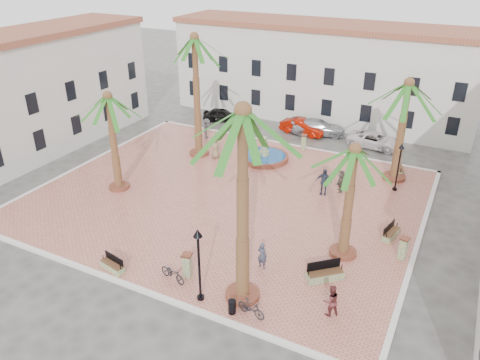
{
  "coord_description": "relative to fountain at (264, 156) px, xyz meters",
  "views": [
    {
      "loc": [
        14.15,
        -25.68,
        16.05
      ],
      "look_at": [
        1.0,
        0.0,
        1.6
      ],
      "focal_mm": 35.0,
      "sensor_mm": 36.0,
      "label": 1
    }
  ],
  "objects": [
    {
      "name": "litter_bin",
      "position": [
        6.17,
        -17.31,
        0.09
      ],
      "size": [
        0.38,
        0.38,
        0.74
      ],
      "primitive_type": "cylinder",
      "color": "black",
      "rests_on": "plaza"
    },
    {
      "name": "palm_ne",
      "position": [
        10.3,
        1.26,
        6.24
      ],
      "size": [
        5.56,
        5.56,
        7.8
      ],
      "color": "brown",
      "rests_on": "plaza"
    },
    {
      "name": "bench_se",
      "position": [
        9.36,
        -12.81,
        0.02
      ],
      "size": [
        1.9,
        1.8,
        1.06
      ],
      "rotation": [
        0.0,
        0.0,
        0.74
      ],
      "color": "gray",
      "rests_on": "plaza"
    },
    {
      "name": "car_white",
      "position": [
        7.54,
        7.17,
        0.24
      ],
      "size": [
        4.97,
        2.47,
        1.35
      ],
      "primitive_type": "imported",
      "rotation": [
        0.0,
        0.0,
        1.52
      ],
      "color": "silver",
      "rests_on": "ground"
    },
    {
      "name": "building_north",
      "position": [
        0.28,
        13.08,
        4.33
      ],
      "size": [
        30.4,
        7.4,
        9.5
      ],
      "color": "silver",
      "rests_on": "ground"
    },
    {
      "name": "pedestrian_fountain_a",
      "position": [
        -3.8,
        -1.52,
        0.65
      ],
      "size": [
        1.04,
        0.83,
        1.86
      ],
      "primitive_type": "imported",
      "rotation": [
        0.0,
        0.0,
        0.29
      ],
      "color": "#837150",
      "rests_on": "plaza"
    },
    {
      "name": "fountain",
      "position": [
        0.0,
        0.0,
        0.0
      ],
      "size": [
        4.02,
        4.02,
        2.08
      ],
      "color": "brown",
      "rests_on": "plaza"
    },
    {
      "name": "kerb_w",
      "position": [
        -12.72,
        -6.91,
        -0.35
      ],
      "size": [
        0.3,
        22.3,
        0.16
      ],
      "primitive_type": "cube",
      "color": "silver",
      "rests_on": "ground"
    },
    {
      "name": "car_black",
      "position": [
        -8.03,
        7.22,
        0.21
      ],
      "size": [
        4.09,
        2.62,
        1.29
      ],
      "primitive_type": "imported",
      "rotation": [
        0.0,
        0.0,
        1.88
      ],
      "color": "black",
      "rests_on": "ground"
    },
    {
      "name": "palm_nw",
      "position": [
        -5.4,
        -1.52,
        8.47
      ],
      "size": [
        5.32,
        5.32,
        10.09
      ],
      "color": "brown",
      "rests_on": "plaza"
    },
    {
      "name": "cyclist_a",
      "position": [
        5.95,
        -13.39,
        0.51
      ],
      "size": [
        0.63,
        0.45,
        1.59
      ],
      "primitive_type": "imported",
      "rotation": [
        0.0,
        0.0,
        3.01
      ],
      "color": "#373D51",
      "rests_on": "plaza"
    },
    {
      "name": "car_red",
      "position": [
        0.64,
        7.43,
        0.28
      ],
      "size": [
        4.49,
        1.96,
        1.43
      ],
      "primitive_type": "imported",
      "rotation": [
        0.0,
        0.0,
        1.47
      ],
      "color": "#9A1002",
      "rests_on": "ground"
    },
    {
      "name": "bollard_se",
      "position": [
        2.73,
        -15.9,
        0.46
      ],
      "size": [
        0.61,
        0.61,
        1.44
      ],
      "rotation": [
        0.0,
        0.0,
        0.21
      ],
      "color": "gray",
      "rests_on": "plaza"
    },
    {
      "name": "bench_s",
      "position": [
        -1.27,
        -17.3,
        -0.04
      ],
      "size": [
        1.66,
        0.8,
        0.84
      ],
      "rotation": [
        0.0,
        0.0,
        -0.2
      ],
      "color": "gray",
      "rests_on": "plaza"
    },
    {
      "name": "ground",
      "position": [
        0.28,
        -6.91,
        -0.43
      ],
      "size": [
        120.0,
        120.0,
        0.0
      ],
      "primitive_type": "plane",
      "color": "#56544F",
      "rests_on": "ground"
    },
    {
      "name": "kerb_n",
      "position": [
        0.28,
        4.09,
        -0.35
      ],
      "size": [
        26.3,
        0.3,
        0.16
      ],
      "primitive_type": "cube",
      "color": "silver",
      "rests_on": "ground"
    },
    {
      "name": "bench_ne",
      "position": [
        10.44,
        2.58,
        -0.03
      ],
      "size": [
        0.96,
        1.78,
        0.9
      ],
      "rotation": [
        0.0,
        0.0,
        1.85
      ],
      "color": "gray",
      "rests_on": "plaza"
    },
    {
      "name": "plaza",
      "position": [
        0.28,
        -6.91,
        -0.36
      ],
      "size": [
        26.0,
        22.0,
        0.15
      ],
      "primitive_type": "cube",
      "color": "#C97261",
      "rests_on": "ground"
    },
    {
      "name": "palm_sw",
      "position": [
        -7.36,
        -9.52,
        5.88
      ],
      "size": [
        4.81,
        4.81,
        7.29
      ],
      "color": "brown",
      "rests_on": "plaza"
    },
    {
      "name": "bollard_n",
      "position": [
        2.18,
        3.49,
        0.43
      ],
      "size": [
        0.59,
        0.59,
        1.38
      ],
      "rotation": [
        0.0,
        0.0,
        0.23
      ],
      "color": "gray",
      "rests_on": "plaza"
    },
    {
      "name": "kerb_s",
      "position": [
        0.28,
        -17.91,
        -0.35
      ],
      "size": [
        26.3,
        0.3,
        0.16
      ],
      "primitive_type": "cube",
      "color": "silver",
      "rests_on": "ground"
    },
    {
      "name": "lamppost_s",
      "position": [
        4.29,
        -17.14,
        2.52
      ],
      "size": [
        0.45,
        0.45,
        4.14
      ],
      "color": "black",
      "rests_on": "plaza"
    },
    {
      "name": "pedestrian_north",
      "position": [
        -6.77,
        2.06,
        0.64
      ],
      "size": [
        0.91,
        1.3,
        1.84
      ],
      "primitive_type": "imported",
      "rotation": [
        0.0,
        0.0,
        1.77
      ],
      "color": "#56575C",
      "rests_on": "plaza"
    },
    {
      "name": "car_silver",
      "position": [
        1.98,
        7.93,
        0.3
      ],
      "size": [
        5.4,
        3.4,
        1.46
      ],
      "primitive_type": "imported",
      "rotation": [
        0.0,
        0.0,
        1.86
      ],
      "color": "#A2A4AB",
      "rests_on": "ground"
    },
    {
      "name": "lamppost_e",
      "position": [
        10.73,
        -0.62,
        2.19
      ],
      "size": [
        0.4,
        0.4,
        3.64
      ],
      "color": "black",
      "rests_on": "plaza"
    },
    {
      "name": "building_west",
      "position": [
        -18.72,
        -6.91,
        4.59
      ],
      "size": [
        6.4,
        24.4,
        10.0
      ],
      "rotation": [
        0.0,
        0.0,
        1.57
      ],
      "color": "silver",
      "rests_on": "ground"
    },
    {
      "name": "bollard_e",
      "position": [
        12.68,
        -9.02,
        0.44
      ],
      "size": [
        0.58,
        0.58,
        1.39
      ],
      "rotation": [
        0.0,
        0.0,
        -0.19
      ],
      "color": "gray",
      "rests_on": "plaza"
    },
    {
      "name": "bench_e",
      "position": [
        11.7,
        -7.07,
        -0.04
      ],
      "size": [
        0.85,
        1.7,
        0.86
      ],
      "rotation": [
        0.0,
        0.0,
        1.35
      ],
      "color": "gray",
      "rests_on": "plaza"
    },
    {
      "name": "palm_e",
      "position": [
        9.58,
        -10.11,
        5.45
      ],
      "size": [
        5.05,
        5.05,
        6.89
      ],
      "color": "brown",
      "rests_on": "plaza"
    },
    {
      "name": "cyclist_b",
      "position": [
        10.4,
        -15.24,
        0.55
      ],
      "size": [
        1.03,
        1.01,
        1.67
      ],
      "primitive_type": "imported",
      "rotation": [
        0.0,
        0.0,
        3.87
      ],
      "color": "#5A2526",
      "rests_on": "plaza"
    },
    {
      "name": "kerb_e",
      "position": [
        13.28,
        -6.91,
        -0.35
      ],
      "size": [
        0.3,
        22.3,
        0.16
      ],
      "primitive_type": "cube",
      "color": "silver",
      "rests_on": "ground"
    },
    {
      "name": "pedestrian_east",
      "position": [
        7.24,
        -2.68,
        0.55
      ],
      "size": [
        0.7,
        1.6,
        1.66
      ],
      "primitive_type": "imported",
      "rotation": [
        0.0,
        0.0,
        -1.43
      ],
      "color": "#695E52",
      "rests_on": "plaza"
    },
    {
      "name": "pedestrian_fountain_b",
      "position": [
        6.26,
        -3.6,
        0.7
      ],
      "size": [
        1.22,
        0.67,
        1.96
      ],
      "primitive_type": "imported",
      "rotation": [
        0.0,
        0.0,
        0.17
      ],
      "color": "#354059",
      "rests_on": "plaza"
    },
    {
      "name": "bicycle_a",
      "position": [
        2.2,
        -16.54,
        0.17
      ],
      "size": [
        1.82,
        0.99,
        0.91
      ],
      "primitive_type": "imported",
      "rotation": [
        0.0,
        0.0,
        1.34
      ],
      "color": "black",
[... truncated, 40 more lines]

